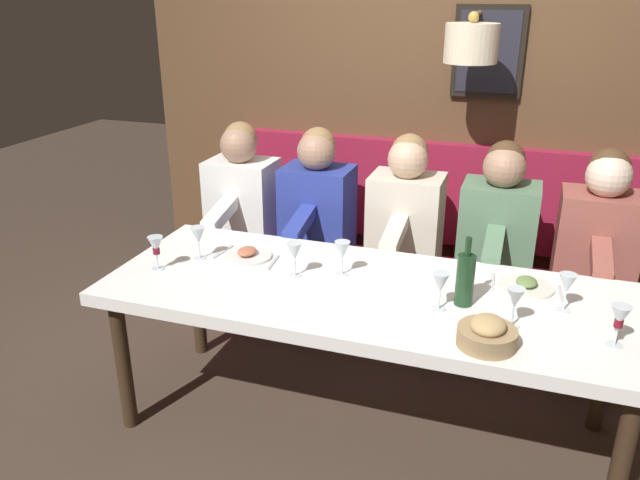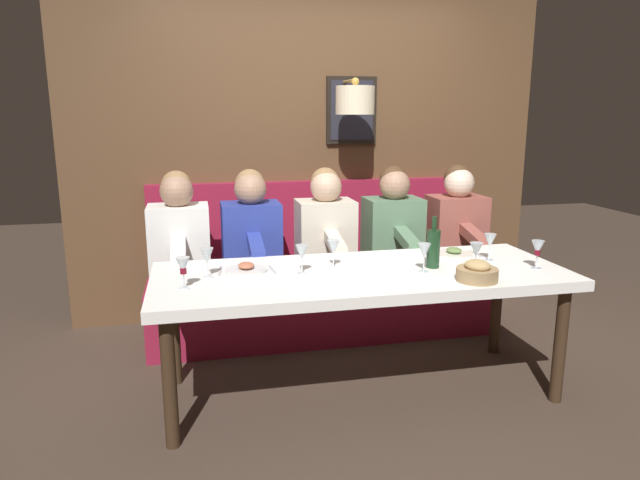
{
  "view_description": "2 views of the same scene",
  "coord_description": "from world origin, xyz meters",
  "px_view_note": "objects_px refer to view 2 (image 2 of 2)",
  "views": [
    {
      "loc": [
        -2.41,
        -0.61,
        1.97
      ],
      "look_at": [
        0.05,
        0.23,
        0.92
      ],
      "focal_mm": 35.17,
      "sensor_mm": 36.0,
      "label": 1
    },
    {
      "loc": [
        -2.98,
        0.9,
        1.62
      ],
      "look_at": [
        0.05,
        0.23,
        0.92
      ],
      "focal_mm": 32.06,
      "sensor_mm": 36.0,
      "label": 2
    }
  ],
  "objects_px": {
    "wine_glass_0": "(333,248)",
    "diner_near": "(393,225)",
    "diner_far": "(251,231)",
    "wine_glass_2": "(207,257)",
    "diner_middle": "(326,228)",
    "diner_nearest": "(456,222)",
    "wine_glass_7": "(302,253)",
    "wine_glass_5": "(538,249)",
    "dining_table": "(361,282)",
    "wine_glass_6": "(183,267)",
    "wine_glass_4": "(490,242)",
    "wine_bottle": "(433,248)",
    "wine_glass_1": "(476,251)",
    "wine_glass_3": "(424,252)",
    "bread_bowl": "(477,272)",
    "diner_farthest": "(179,234)"
  },
  "relations": [
    {
      "from": "wine_glass_0",
      "to": "diner_near",
      "type": "bearing_deg",
      "value": -39.25
    },
    {
      "from": "diner_far",
      "to": "wine_glass_2",
      "type": "xyz_separation_m",
      "value": [
        -0.83,
        0.32,
        0.04
      ]
    },
    {
      "from": "diner_middle",
      "to": "wine_glass_2",
      "type": "xyz_separation_m",
      "value": [
        -0.83,
        0.85,
        0.04
      ]
    },
    {
      "from": "diner_nearest",
      "to": "wine_glass_7",
      "type": "bearing_deg",
      "value": 122.92
    },
    {
      "from": "wine_glass_5",
      "to": "dining_table",
      "type": "bearing_deg",
      "value": 80.63
    },
    {
      "from": "diner_nearest",
      "to": "wine_glass_6",
      "type": "bearing_deg",
      "value": 116.97
    },
    {
      "from": "wine_glass_2",
      "to": "wine_glass_0",
      "type": "bearing_deg",
      "value": -86.25
    },
    {
      "from": "diner_near",
      "to": "diner_far",
      "type": "relative_size",
      "value": 1.0
    },
    {
      "from": "diner_far",
      "to": "wine_glass_4",
      "type": "bearing_deg",
      "value": -121.21
    },
    {
      "from": "wine_glass_4",
      "to": "wine_glass_7",
      "type": "distance_m",
      "value": 1.16
    },
    {
      "from": "wine_glass_6",
      "to": "wine_bottle",
      "type": "relative_size",
      "value": 0.55
    },
    {
      "from": "wine_glass_1",
      "to": "wine_bottle",
      "type": "xyz_separation_m",
      "value": [
        0.12,
        0.2,
        -0.0
      ]
    },
    {
      "from": "diner_middle",
      "to": "wine_glass_1",
      "type": "distance_m",
      "value": 1.2
    },
    {
      "from": "wine_glass_5",
      "to": "diner_nearest",
      "type": "bearing_deg",
      "value": -0.1
    },
    {
      "from": "wine_glass_2",
      "to": "wine_glass_3",
      "type": "distance_m",
      "value": 1.2
    },
    {
      "from": "wine_glass_2",
      "to": "diner_near",
      "type": "bearing_deg",
      "value": -58.5
    },
    {
      "from": "dining_table",
      "to": "diner_middle",
      "type": "distance_m",
      "value": 0.89
    },
    {
      "from": "wine_glass_0",
      "to": "bread_bowl",
      "type": "distance_m",
      "value": 0.8
    },
    {
      "from": "wine_glass_1",
      "to": "wine_glass_5",
      "type": "height_order",
      "value": "same"
    },
    {
      "from": "wine_glass_3",
      "to": "diner_far",
      "type": "bearing_deg",
      "value": 41.68
    },
    {
      "from": "wine_glass_4",
      "to": "wine_glass_6",
      "type": "height_order",
      "value": "same"
    },
    {
      "from": "wine_glass_1",
      "to": "diner_far",
      "type": "bearing_deg",
      "value": 48.7
    },
    {
      "from": "diner_nearest",
      "to": "diner_middle",
      "type": "height_order",
      "value": "same"
    },
    {
      "from": "diner_farthest",
      "to": "wine_glass_2",
      "type": "distance_m",
      "value": 0.85
    },
    {
      "from": "diner_nearest",
      "to": "wine_glass_6",
      "type": "xyz_separation_m",
      "value": [
        -1.0,
        1.97,
        0.04
      ]
    },
    {
      "from": "diner_far",
      "to": "wine_glass_4",
      "type": "relative_size",
      "value": 4.82
    },
    {
      "from": "diner_far",
      "to": "bread_bowl",
      "type": "distance_m",
      "value": 1.61
    },
    {
      "from": "diner_nearest",
      "to": "diner_middle",
      "type": "bearing_deg",
      "value": 90.0
    },
    {
      "from": "wine_glass_5",
      "to": "wine_glass_7",
      "type": "xyz_separation_m",
      "value": [
        0.18,
        1.33,
        0.0
      ]
    },
    {
      "from": "diner_nearest",
      "to": "wine_glass_7",
      "type": "height_order",
      "value": "diner_nearest"
    },
    {
      "from": "wine_glass_6",
      "to": "wine_glass_7",
      "type": "bearing_deg",
      "value": -77.73
    },
    {
      "from": "diner_farthest",
      "to": "wine_glass_4",
      "type": "height_order",
      "value": "diner_farthest"
    },
    {
      "from": "diner_nearest",
      "to": "wine_glass_5",
      "type": "height_order",
      "value": "diner_nearest"
    },
    {
      "from": "diner_farthest",
      "to": "bread_bowl",
      "type": "relative_size",
      "value": 3.6
    },
    {
      "from": "diner_near",
      "to": "wine_glass_2",
      "type": "distance_m",
      "value": 1.58
    },
    {
      "from": "diner_far",
      "to": "wine_glass_0",
      "type": "relative_size",
      "value": 4.82
    },
    {
      "from": "wine_glass_0",
      "to": "wine_glass_4",
      "type": "distance_m",
      "value": 0.96
    },
    {
      "from": "diner_nearest",
      "to": "wine_glass_4",
      "type": "bearing_deg",
      "value": 167.87
    },
    {
      "from": "wine_glass_4",
      "to": "diner_farthest",
      "type": "bearing_deg",
      "value": 65.98
    },
    {
      "from": "wine_glass_4",
      "to": "bread_bowl",
      "type": "bearing_deg",
      "value": 143.91
    },
    {
      "from": "diner_middle",
      "to": "wine_glass_5",
      "type": "xyz_separation_m",
      "value": [
        -1.05,
        -1.0,
        0.04
      ]
    },
    {
      "from": "wine_glass_0",
      "to": "wine_bottle",
      "type": "bearing_deg",
      "value": -101.34
    },
    {
      "from": "wine_glass_5",
      "to": "wine_bottle",
      "type": "relative_size",
      "value": 0.55
    },
    {
      "from": "wine_glass_4",
      "to": "wine_glass_3",
      "type": "bearing_deg",
      "value": 107.62
    },
    {
      "from": "diner_far",
      "to": "wine_glass_4",
      "type": "height_order",
      "value": "diner_far"
    },
    {
      "from": "wine_glass_3",
      "to": "wine_glass_6",
      "type": "bearing_deg",
      "value": 91.3
    },
    {
      "from": "dining_table",
      "to": "diner_farthest",
      "type": "xyz_separation_m",
      "value": [
        0.88,
        1.02,
        0.14
      ]
    },
    {
      "from": "diner_middle",
      "to": "wine_glass_7",
      "type": "height_order",
      "value": "diner_middle"
    },
    {
      "from": "wine_glass_0",
      "to": "wine_glass_4",
      "type": "relative_size",
      "value": 1.0
    },
    {
      "from": "diner_middle",
      "to": "dining_table",
      "type": "bearing_deg",
      "value": -179.58
    }
  ]
}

